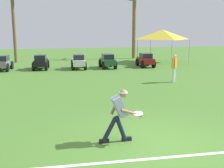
{
  "coord_description": "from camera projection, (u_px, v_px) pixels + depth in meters",
  "views": [
    {
      "loc": [
        -2.64,
        -6.39,
        2.92
      ],
      "look_at": [
        -0.3,
        3.84,
        0.9
      ],
      "focal_mm": 45.0,
      "sensor_mm": 36.0,
      "label": 1
    }
  ],
  "objects": [
    {
      "name": "ground_plane",
      "position": [
        156.0,
        145.0,
        7.25
      ],
      "size": [
        80.0,
        80.0,
        0.0
      ],
      "primitive_type": "plane",
      "color": "#4B7D2E"
    },
    {
      "name": "field_line_paint",
      "position": [
        168.0,
        157.0,
        6.54
      ],
      "size": [
        25.7,
        1.13,
        0.01
      ],
      "primitive_type": "cube",
      "rotation": [
        0.0,
        0.0,
        -0.04
      ],
      "color": "white",
      "rests_on": "ground_plane"
    },
    {
      "name": "frisbee_thrower",
      "position": [
        119.0,
        113.0,
        7.33
      ],
      "size": [
        1.11,
        0.46,
        1.41
      ],
      "color": "#191E38",
      "rests_on": "ground_plane"
    },
    {
      "name": "frisbee_in_flight",
      "position": [
        138.0,
        114.0,
        7.25
      ],
      "size": [
        0.39,
        0.39,
        0.07
      ],
      "color": "white"
    },
    {
      "name": "teammate_near_sideline",
      "position": [
        174.0,
        66.0,
        15.85
      ],
      "size": [
        0.4,
        0.4,
        1.56
      ],
      "color": "silver",
      "rests_on": "ground_plane"
    },
    {
      "name": "parked_car_slot_b",
      "position": [
        3.0,
        63.0,
        20.55
      ],
      "size": [
        1.25,
        2.27,
        1.1
      ],
      "color": "slate",
      "rests_on": "ground_plane"
    },
    {
      "name": "parked_car_slot_c",
      "position": [
        41.0,
        62.0,
        21.16
      ],
      "size": [
        1.27,
        2.27,
        1.1
      ],
      "color": "black",
      "rests_on": "ground_plane"
    },
    {
      "name": "parked_car_slot_d",
      "position": [
        78.0,
        61.0,
        21.39
      ],
      "size": [
        1.19,
        2.24,
        1.1
      ],
      "color": "silver",
      "rests_on": "ground_plane"
    },
    {
      "name": "parked_car_slot_e",
      "position": [
        108.0,
        61.0,
        21.87
      ],
      "size": [
        1.1,
        2.21,
        1.1
      ],
      "color": "#235133",
      "rests_on": "ground_plane"
    },
    {
      "name": "parked_car_slot_f",
      "position": [
        145.0,
        60.0,
        22.58
      ],
      "size": [
        1.17,
        2.24,
        1.1
      ],
      "color": "maroon",
      "rests_on": "ground_plane"
    },
    {
      "name": "palm_tree_far_left",
      "position": [
        13.0,
        20.0,
        25.03
      ],
      "size": [
        3.33,
        2.94,
        6.16
      ],
      "color": "brown",
      "rests_on": "ground_plane"
    },
    {
      "name": "palm_tree_left_of_centre",
      "position": [
        134.0,
        23.0,
        28.89
      ],
      "size": [
        3.19,
        3.18,
        6.39
      ],
      "color": "brown",
      "rests_on": "ground_plane"
    },
    {
      "name": "event_tent",
      "position": [
        163.0,
        35.0,
        25.25
      ],
      "size": [
        3.72,
        3.72,
        2.96
      ],
      "color": "#B2B5BA",
      "rests_on": "ground_plane"
    }
  ]
}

